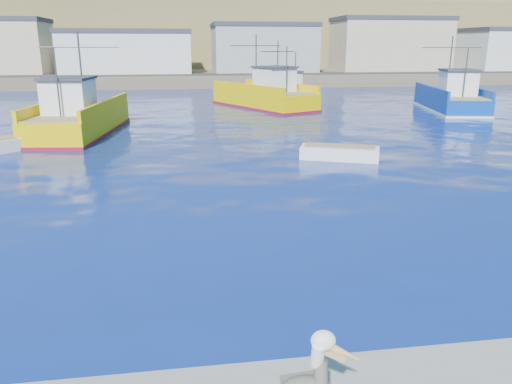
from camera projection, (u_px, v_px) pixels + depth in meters
ground at (309, 296)px, 11.60m from camera, size 260.00×260.00×0.00m
dock_bollards at (396, 356)px, 8.27m from camera, size 36.20×0.20×0.30m
far_shore at (189, 29)px, 112.59m from camera, size 200.00×81.00×24.00m
trawler_yellow_a at (79, 118)px, 32.28m from camera, size 5.35×11.77×6.52m
trawler_yellow_b at (265, 96)px, 46.15m from camera, size 8.85×12.42×6.58m
trawler_blue at (451, 99)px, 43.89m from camera, size 5.90×11.27×6.44m
boat_orange at (283, 94)px, 48.35m from camera, size 5.41×7.96×5.97m
skiff_left at (4, 146)px, 27.32m from camera, size 4.02×3.98×0.91m
skiff_mid at (339, 154)px, 25.35m from camera, size 4.14×2.73×0.85m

